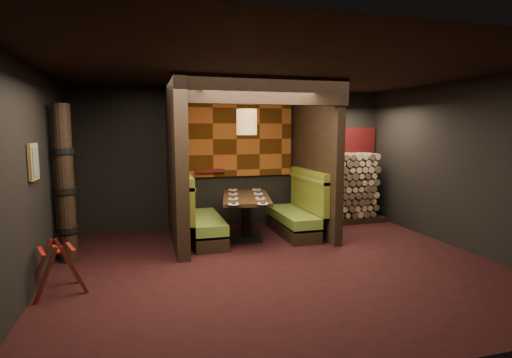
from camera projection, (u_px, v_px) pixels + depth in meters
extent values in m
cube|color=black|center=(280.00, 267.00, 5.93)|extent=(6.50, 5.50, 0.02)
cube|color=black|center=(281.00, 69.00, 5.58)|extent=(6.50, 5.50, 0.02)
cube|color=black|center=(237.00, 158.00, 8.39)|extent=(6.50, 0.02, 2.85)
cube|color=black|center=(397.00, 206.00, 3.12)|extent=(6.50, 0.02, 2.85)
cube|color=black|center=(29.00, 178.00, 4.87)|extent=(0.02, 5.50, 2.85)
cube|color=black|center=(465.00, 165.00, 6.64)|extent=(0.02, 5.50, 2.85)
cube|color=black|center=(176.00, 164.00, 6.97)|extent=(0.20, 2.20, 2.85)
cube|color=black|center=(315.00, 160.00, 7.73)|extent=(0.15, 2.10, 2.85)
cube|color=black|center=(265.00, 90.00, 6.27)|extent=(2.85, 0.18, 0.44)
cube|color=#944617|center=(236.00, 139.00, 8.29)|extent=(2.40, 0.06, 1.55)
cube|color=#944617|center=(182.00, 139.00, 7.11)|extent=(0.04, 1.85, 1.45)
cube|color=#581313|center=(210.00, 171.00, 8.15)|extent=(0.60, 0.12, 0.07)
cube|color=black|center=(206.00, 235.00, 7.26)|extent=(0.55, 1.60, 0.22)
cube|color=olive|center=(205.00, 221.00, 7.23)|extent=(0.55, 1.60, 0.18)
cube|color=olive|center=(186.00, 201.00, 7.09)|extent=(0.12, 1.60, 0.78)
cube|color=olive|center=(186.00, 182.00, 7.05)|extent=(0.15, 1.60, 0.06)
cube|color=black|center=(292.00, 229.00, 7.72)|extent=(0.55, 1.60, 0.22)
cube|color=olive|center=(292.00, 216.00, 7.69)|extent=(0.55, 1.60, 0.18)
cube|color=olive|center=(309.00, 195.00, 7.73)|extent=(0.12, 1.60, 0.78)
cube|color=olive|center=(309.00, 177.00, 7.69)|extent=(0.15, 1.60, 0.06)
cube|color=black|center=(246.00, 238.00, 7.37)|extent=(0.65, 0.65, 0.06)
cylinder|color=black|center=(246.00, 219.00, 7.33)|extent=(0.20, 0.20, 0.75)
cube|color=#362313|center=(246.00, 198.00, 7.28)|extent=(1.13, 1.67, 0.06)
cylinder|color=white|center=(234.00, 204.00, 6.48)|extent=(0.18, 0.18, 0.01)
cube|color=black|center=(234.00, 203.00, 6.48)|extent=(0.09, 0.12, 0.02)
cylinder|color=white|center=(263.00, 204.00, 6.52)|extent=(0.18, 0.18, 0.01)
cube|color=black|center=(263.00, 203.00, 6.51)|extent=(0.09, 0.12, 0.02)
cylinder|color=white|center=(233.00, 199.00, 7.00)|extent=(0.18, 0.18, 0.01)
cube|color=black|center=(233.00, 198.00, 7.00)|extent=(0.09, 0.12, 0.02)
cylinder|color=white|center=(260.00, 198.00, 7.03)|extent=(0.18, 0.18, 0.01)
cube|color=black|center=(260.00, 197.00, 7.03)|extent=(0.09, 0.12, 0.02)
cylinder|color=white|center=(233.00, 194.00, 7.52)|extent=(0.18, 0.18, 0.01)
cube|color=black|center=(233.00, 193.00, 7.52)|extent=(0.09, 0.12, 0.02)
cylinder|color=white|center=(258.00, 193.00, 7.55)|extent=(0.18, 0.18, 0.01)
cube|color=black|center=(258.00, 193.00, 7.55)|extent=(0.09, 0.12, 0.02)
cylinder|color=white|center=(233.00, 190.00, 8.04)|extent=(0.18, 0.18, 0.01)
cube|color=black|center=(233.00, 189.00, 8.04)|extent=(0.09, 0.12, 0.02)
cylinder|color=white|center=(256.00, 189.00, 8.07)|extent=(0.18, 0.18, 0.01)
cube|color=black|center=(256.00, 189.00, 8.07)|extent=(0.09, 0.12, 0.02)
cylinder|color=olive|center=(247.00, 122.00, 7.06)|extent=(0.36, 0.36, 0.45)
sphere|color=#FFC672|center=(247.00, 122.00, 7.06)|extent=(0.18, 0.18, 0.18)
cylinder|color=black|center=(247.00, 95.00, 7.01)|extent=(0.02, 0.02, 0.48)
cube|color=olive|center=(33.00, 162.00, 4.96)|extent=(0.04, 0.36, 0.46)
cube|color=#3F3F3F|center=(36.00, 162.00, 4.96)|extent=(0.01, 0.27, 0.36)
cube|color=#47130F|center=(45.00, 277.00, 4.67)|extent=(0.31, 0.14, 0.69)
cube|color=#47130F|center=(75.00, 271.00, 4.86)|extent=(0.31, 0.14, 0.69)
cube|color=#47130F|center=(40.00, 267.00, 5.00)|extent=(0.31, 0.14, 0.69)
cube|color=#47130F|center=(69.00, 262.00, 5.18)|extent=(0.31, 0.14, 0.69)
cube|color=maroon|center=(41.00, 251.00, 4.80)|extent=(0.18, 0.42, 0.01)
cube|color=maroon|center=(56.00, 249.00, 4.89)|extent=(0.18, 0.42, 0.01)
cube|color=maroon|center=(70.00, 247.00, 4.99)|extent=(0.18, 0.42, 0.01)
cylinder|color=black|center=(65.00, 184.00, 6.01)|extent=(0.26, 0.26, 2.40)
cylinder|color=black|center=(68.00, 229.00, 6.10)|extent=(0.31, 0.31, 0.09)
cylinder|color=black|center=(66.00, 191.00, 6.02)|extent=(0.31, 0.31, 0.09)
cylinder|color=black|center=(63.00, 151.00, 5.95)|extent=(0.31, 0.31, 0.09)
cube|color=black|center=(343.00, 219.00, 8.79)|extent=(1.73, 0.70, 0.12)
cube|color=brown|center=(344.00, 185.00, 8.69)|extent=(1.73, 0.70, 1.38)
cube|color=maroon|center=(338.00, 140.00, 8.89)|extent=(1.83, 0.10, 0.56)
cube|color=black|center=(314.00, 159.00, 8.00)|extent=(0.08, 0.08, 2.85)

